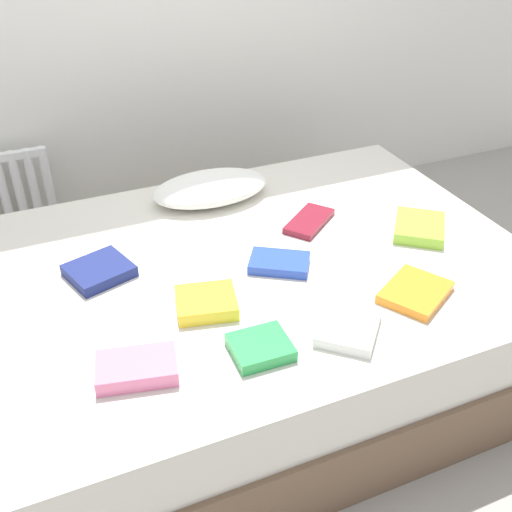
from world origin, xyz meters
The scene contains 13 objects.
ground_plane centered at (0.00, 0.00, 0.00)m, with size 8.00×8.00×0.00m, color #9E998E.
bed centered at (0.00, 0.00, 0.25)m, with size 2.00×1.50×0.50m.
radiator centered at (-0.85, 1.20, 0.33)m, with size 0.47×0.04×0.48m.
pillow centered at (-0.01, 0.51, 0.55)m, with size 0.51×0.30×0.11m, color white.
textbook_yellow centered at (-0.29, -0.20, 0.52)m, with size 0.20×0.17×0.05m, color yellow.
textbook_blue centered at (0.04, -0.08, 0.52)m, with size 0.21×0.14×0.04m, color #2847B7.
textbook_navy centered at (-0.57, 0.13, 0.52)m, with size 0.21×0.19×0.04m, color navy.
textbook_pink centered at (-0.57, -0.41, 0.53)m, with size 0.23×0.14×0.05m, color pink.
textbook_orange centered at (0.39, -0.42, 0.52)m, with size 0.23×0.19×0.03m, color orange.
textbook_maroon centered at (0.28, 0.15, 0.51)m, with size 0.25×0.12×0.03m, color maroon.
textbook_lime centered at (0.65, -0.08, 0.52)m, with size 0.23×0.19×0.05m, color #8CC638.
textbook_white centered at (0.08, -0.49, 0.52)m, with size 0.21×0.18×0.04m, color white.
textbook_green centered at (-0.21, -0.47, 0.52)m, with size 0.18×0.16×0.04m, color green.
Camera 1 is at (-0.76, -1.73, 1.76)m, focal length 42.91 mm.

